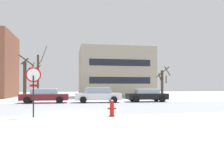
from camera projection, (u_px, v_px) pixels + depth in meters
ground_plane at (66, 113)px, 13.84m from camera, size 120.00×120.00×0.00m
road_surface at (66, 108)px, 17.65m from camera, size 80.00×9.74×0.00m
stop_sign at (33, 82)px, 12.02m from camera, size 0.76×0.15×2.55m
fire_hydrant at (112, 108)px, 12.44m from camera, size 0.44×0.30×0.88m
parked_car_maroon at (45, 96)px, 22.85m from camera, size 4.53×2.15×1.38m
parked_car_white at (98, 95)px, 23.51m from camera, size 4.58×2.14×1.52m
parked_car_black at (147, 95)px, 24.62m from camera, size 4.19×2.17×1.35m
tree_far_left at (25, 79)px, 26.76m from camera, size 1.66×1.75×5.11m
tree_far_right at (38, 76)px, 26.22m from camera, size 1.90×1.56×6.10m
tree_far_mid at (162, 83)px, 28.65m from camera, size 1.50×2.18×4.06m
building_far_right at (115, 73)px, 36.63m from camera, size 10.68×8.49×7.42m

